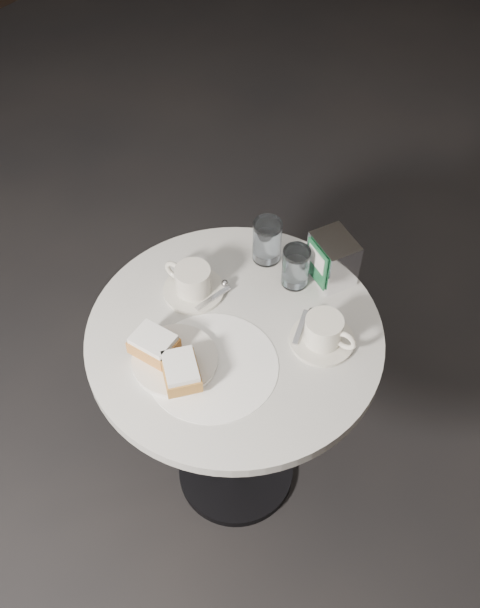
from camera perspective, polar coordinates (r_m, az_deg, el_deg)
name	(u,v)px	position (r m, az deg, el deg)	size (l,w,h in m)	color
ground	(236,472)	(2.23, -0.34, -13.96)	(7.00, 7.00, 0.00)	black
cafe_table	(235,378)	(1.75, -0.42, -6.28)	(0.70, 0.70, 0.74)	black
sugar_spill	(212,366)	(1.53, -2.36, -5.23)	(0.30, 0.30, 0.00)	white
beignet_plate	(171,359)	(1.52, -5.87, -4.59)	(0.23, 0.23, 0.06)	silver
coffee_cup_left	(193,282)	(1.64, -4.00, 1.85)	(0.17, 0.17, 0.08)	beige
coffee_cup_right	(324,333)	(1.55, 7.06, -2.42)	(0.17, 0.17, 0.08)	silver
water_glass_left	(267,241)	(1.70, 2.29, 5.29)	(0.09, 0.09, 0.12)	white
water_glass_right	(296,267)	(1.65, 4.71, 3.10)	(0.08, 0.08, 0.11)	silver
napkin_dispenser	(332,259)	(1.66, 7.78, 3.77)	(0.13, 0.12, 0.13)	white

